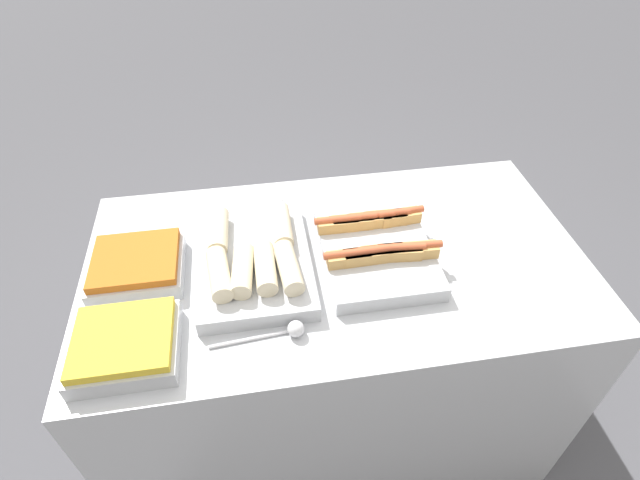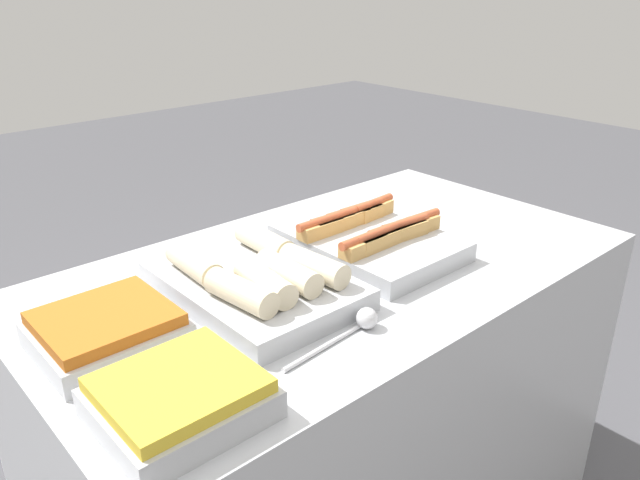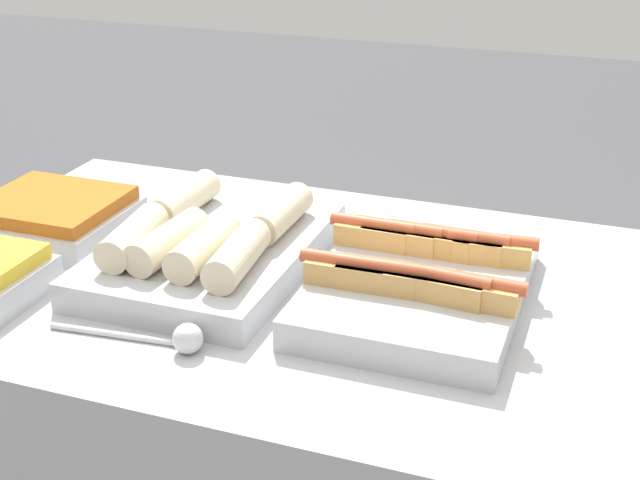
{
  "view_description": "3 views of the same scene",
  "coord_description": "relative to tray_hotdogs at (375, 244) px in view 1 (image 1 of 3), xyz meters",
  "views": [
    {
      "loc": [
        -0.22,
        -1.05,
        1.96
      ],
      "look_at": [
        -0.05,
        0.0,
        0.99
      ],
      "focal_mm": 28.0,
      "sensor_mm": 36.0,
      "label": 1
    },
    {
      "loc": [
        -0.95,
        -1.02,
        1.57
      ],
      "look_at": [
        -0.05,
        0.0,
        0.99
      ],
      "focal_mm": 35.0,
      "sensor_mm": 36.0,
      "label": 2
    },
    {
      "loc": [
        0.39,
        -1.22,
        1.58
      ],
      "look_at": [
        -0.05,
        0.0,
        0.99
      ],
      "focal_mm": 50.0,
      "sensor_mm": 36.0,
      "label": 3
    }
  ],
  "objects": [
    {
      "name": "serving_spoon_near",
      "position": [
        -0.29,
        -0.26,
        -0.02
      ],
      "size": [
        0.25,
        0.04,
        0.04
      ],
      "color": "silver",
      "rests_on": "counter"
    },
    {
      "name": "tray_wraps",
      "position": [
        -0.36,
        -0.01,
        0.0
      ],
      "size": [
        0.32,
        0.46,
        0.11
      ],
      "color": "#B7BABF",
      "rests_on": "counter"
    },
    {
      "name": "tray_side_back",
      "position": [
        -0.69,
        0.02,
        -0.0
      ],
      "size": [
        0.26,
        0.23,
        0.07
      ],
      "color": "#B7BABF",
      "rests_on": "counter"
    },
    {
      "name": "ground_plane",
      "position": [
        -0.12,
        -0.0,
        -0.94
      ],
      "size": [
        12.0,
        12.0,
        0.0
      ],
      "primitive_type": "plane",
      "color": "#4C4C51"
    },
    {
      "name": "tray_hotdogs",
      "position": [
        0.0,
        0.0,
        0.0
      ],
      "size": [
        0.34,
        0.44,
        0.1
      ],
      "color": "#B7BABF",
      "rests_on": "counter"
    },
    {
      "name": "counter",
      "position": [
        -0.12,
        -0.0,
        -0.49
      ],
      "size": [
        1.5,
        0.82,
        0.91
      ],
      "color": "#B7BABF",
      "rests_on": "ground_plane"
    },
    {
      "name": "serving_spoon_far",
      "position": [
        -0.29,
        0.26,
        -0.02
      ],
      "size": [
        0.25,
        0.04,
        0.04
      ],
      "color": "silver",
      "rests_on": "counter"
    },
    {
      "name": "tray_side_front",
      "position": [
        -0.69,
        -0.25,
        -0.0
      ],
      "size": [
        0.26,
        0.23,
        0.07
      ],
      "color": "#B7BABF",
      "rests_on": "counter"
    }
  ]
}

